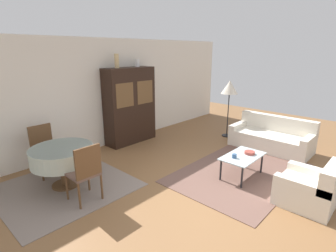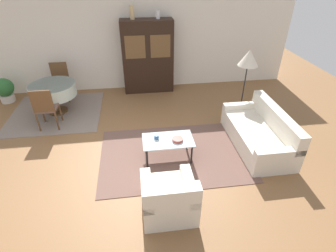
# 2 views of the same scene
# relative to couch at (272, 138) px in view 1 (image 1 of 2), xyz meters

# --- Properties ---
(ground_plane) EXTENTS (14.00, 14.00, 0.00)m
(ground_plane) POSITION_rel_couch_xyz_m (-2.88, -0.31, -0.28)
(ground_plane) COLOR brown
(wall_back) EXTENTS (10.00, 0.06, 2.70)m
(wall_back) POSITION_rel_couch_xyz_m (-2.88, 3.32, 1.07)
(wall_back) COLOR silver
(wall_back) RESTS_ON ground_plane
(area_rug) EXTENTS (2.89, 2.00, 0.01)m
(area_rug) POSITION_rel_couch_xyz_m (-1.80, -0.10, -0.28)
(area_rug) COLOR brown
(area_rug) RESTS_ON ground_plane
(dining_rug) EXTENTS (2.20, 2.09, 0.01)m
(dining_rug) POSITION_rel_couch_xyz_m (-4.50, 1.97, -0.28)
(dining_rug) COLOR gray
(dining_rug) RESTS_ON ground_plane
(couch) EXTENTS (0.90, 1.90, 0.79)m
(couch) POSITION_rel_couch_xyz_m (0.00, 0.00, 0.00)
(couch) COLOR silver
(couch) RESTS_ON ground_plane
(armchair) EXTENTS (0.80, 0.82, 0.77)m
(armchair) POSITION_rel_couch_xyz_m (-2.09, -1.46, 0.01)
(armchair) COLOR silver
(armchair) RESTS_ON ground_plane
(coffee_table) EXTENTS (0.95, 0.56, 0.44)m
(coffee_table) POSITION_rel_couch_xyz_m (-1.93, -0.19, 0.12)
(coffee_table) COLOR black
(coffee_table) RESTS_ON area_rug
(display_cabinet) EXTENTS (1.39, 0.48, 1.99)m
(display_cabinet) POSITION_rel_couch_xyz_m (-2.06, 3.03, 0.71)
(display_cabinet) COLOR black
(display_cabinet) RESTS_ON ground_plane
(dining_table) EXTENTS (1.10, 1.10, 0.75)m
(dining_table) POSITION_rel_couch_xyz_m (-4.47, 2.01, 0.32)
(dining_table) COLOR brown
(dining_table) RESTS_ON dining_rug
(dining_chair_near) EXTENTS (0.44, 0.44, 0.99)m
(dining_chair_near) POSITION_rel_couch_xyz_m (-4.47, 1.24, 0.28)
(dining_chair_near) COLOR brown
(dining_chair_near) RESTS_ON dining_rug
(dining_chair_far) EXTENTS (0.44, 0.44, 0.99)m
(dining_chair_far) POSITION_rel_couch_xyz_m (-4.47, 2.79, 0.28)
(dining_chair_far) COLOR brown
(dining_chair_far) RESTS_ON dining_rug
(floor_lamp) EXTENTS (0.46, 0.46, 1.60)m
(floor_lamp) POSITION_rel_couch_xyz_m (0.12, 1.34, 1.10)
(floor_lamp) COLOR black
(floor_lamp) RESTS_ON ground_plane
(cup) EXTENTS (0.09, 0.09, 0.08)m
(cup) POSITION_rel_couch_xyz_m (-2.14, -0.13, 0.20)
(cup) COLOR #33517A
(cup) RESTS_ON coffee_table
(bowl) EXTENTS (0.20, 0.20, 0.05)m
(bowl) POSITION_rel_couch_xyz_m (-1.76, -0.25, 0.19)
(bowl) COLOR #9E4238
(bowl) RESTS_ON coffee_table
(vase_tall) EXTENTS (0.11, 0.11, 0.34)m
(vase_tall) POSITION_rel_couch_xyz_m (-2.41, 3.03, 1.88)
(vase_tall) COLOR tan
(vase_tall) RESTS_ON display_cabinet
(vase_short) EXTENTS (0.11, 0.11, 0.20)m
(vase_short) POSITION_rel_couch_xyz_m (-1.75, 3.03, 1.80)
(vase_short) COLOR white
(vase_short) RESTS_ON display_cabinet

